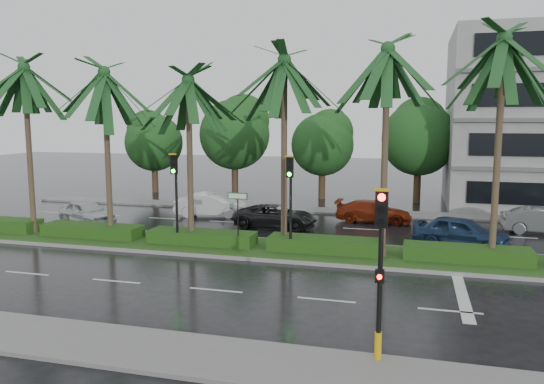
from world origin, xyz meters
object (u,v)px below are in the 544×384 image
(street_sign, at_px, (238,206))
(car_darkgrey, at_px, (275,216))
(signal_near, at_px, (380,268))
(car_silver, at_px, (87,213))
(car_blue, at_px, (461,232))
(signal_median_left, at_px, (175,186))
(car_grey, at_px, (543,221))
(car_red, at_px, (373,211))
(car_white, at_px, (211,205))

(street_sign, height_order, car_darkgrey, street_sign)
(signal_near, distance_m, car_silver, 22.25)
(signal_near, xyz_separation_m, car_blue, (3.00, 13.39, -1.76))
(signal_near, xyz_separation_m, car_darkgrey, (-6.70, 15.57, -1.86))
(signal_near, distance_m, signal_median_left, 13.93)
(car_grey, bearing_deg, signal_near, 157.86)
(signal_near, bearing_deg, street_sign, 125.34)
(street_sign, height_order, car_grey, street_sign)
(car_silver, relative_size, car_red, 0.92)
(car_blue, height_order, car_grey, car_blue)
(car_darkgrey, bearing_deg, car_blue, -104.71)
(signal_median_left, height_order, street_sign, signal_median_left)
(car_darkgrey, xyz_separation_m, car_red, (5.20, 2.97, -0.00))
(signal_median_left, bearing_deg, car_silver, 152.36)
(car_white, height_order, car_grey, car_white)
(car_red, distance_m, car_grey, 9.03)
(car_silver, height_order, car_darkgrey, car_silver)
(signal_median_left, distance_m, car_grey, 19.41)
(car_darkgrey, height_order, car_red, car_darkgrey)
(car_blue, bearing_deg, car_white, 89.55)
(street_sign, bearing_deg, car_red, 57.62)
(signal_median_left, xyz_separation_m, car_darkgrey, (3.30, 5.89, -2.35))
(car_white, xyz_separation_m, car_blue, (14.50, -4.45, 0.01))
(car_white, relative_size, car_grey, 1.05)
(car_silver, height_order, car_white, car_white)
(car_red, bearing_deg, car_silver, 109.25)
(car_white, bearing_deg, signal_median_left, -179.59)
(street_sign, bearing_deg, car_silver, 160.36)
(street_sign, bearing_deg, car_darkgrey, 87.04)
(car_silver, height_order, car_red, car_silver)
(signal_median_left, height_order, car_grey, signal_median_left)
(car_white, distance_m, car_red, 10.03)
(signal_near, distance_m, car_blue, 13.83)
(car_blue, distance_m, car_grey, 6.27)
(car_darkgrey, bearing_deg, signal_median_left, 148.72)
(signal_median_left, bearing_deg, car_blue, 15.89)
(car_red, bearing_deg, car_blue, -136.75)
(signal_near, relative_size, car_blue, 1.00)
(car_white, height_order, car_darkgrey, car_white)
(street_sign, bearing_deg, car_white, 119.45)
(street_sign, bearing_deg, signal_near, -54.66)
(car_red, height_order, car_blue, car_blue)
(car_red, bearing_deg, car_grey, -92.88)
(car_red, bearing_deg, street_sign, 149.75)
(car_red, bearing_deg, car_darkgrey, 121.85)
(car_white, bearing_deg, car_grey, -100.26)
(signal_median_left, relative_size, car_white, 0.98)
(car_grey, bearing_deg, signal_median_left, 115.51)
(street_sign, height_order, car_red, street_sign)
(car_silver, bearing_deg, signal_near, -103.49)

